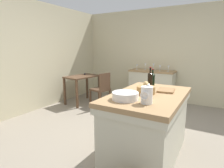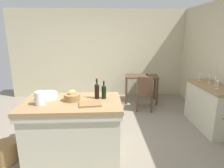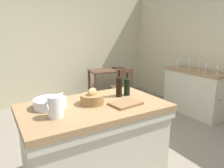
{
  "view_description": "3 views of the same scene",
  "coord_description": "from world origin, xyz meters",
  "px_view_note": "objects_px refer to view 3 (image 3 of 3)",
  "views": [
    {
      "loc": [
        -2.72,
        -1.27,
        1.52
      ],
      "look_at": [
        0.3,
        0.48,
        0.82
      ],
      "focal_mm": 29.51,
      "sensor_mm": 36.0,
      "label": 1
    },
    {
      "loc": [
        0.07,
        -3.23,
        1.88
      ],
      "look_at": [
        0.26,
        0.37,
        0.94
      ],
      "focal_mm": 30.59,
      "sensor_mm": 36.0,
      "label": 2
    },
    {
      "loc": [
        -1.27,
        -2.34,
        1.63
      ],
      "look_at": [
        0.36,
        0.41,
        0.84
      ],
      "focal_mm": 33.62,
      "sensor_mm": 36.0,
      "label": 3
    }
  ],
  "objects_px": {
    "wine_glass_left": "(206,67)",
    "wash_bowl": "(50,103)",
    "wine_bottle_dark": "(127,86)",
    "wine_bottle_amber": "(119,86)",
    "wine_glass_far_right": "(178,63)",
    "pitcher": "(55,106)",
    "side_cabinet": "(195,92)",
    "writing_desk": "(109,75)",
    "wine_glass_right": "(190,62)",
    "wooden_chair": "(122,87)",
    "island_table": "(95,141)",
    "wine_glass_far_left": "(218,68)",
    "wine_glass_middle": "(200,64)",
    "cutting_board": "(126,103)",
    "bread_basket": "(92,98)"
  },
  "relations": [
    {
      "from": "pitcher",
      "to": "wine_glass_middle",
      "type": "height_order",
      "value": "pitcher"
    },
    {
      "from": "island_table",
      "to": "wine_bottle_amber",
      "type": "bearing_deg",
      "value": 16.49
    },
    {
      "from": "island_table",
      "to": "pitcher",
      "type": "height_order",
      "value": "pitcher"
    },
    {
      "from": "island_table",
      "to": "writing_desk",
      "type": "distance_m",
      "value": 2.88
    },
    {
      "from": "wine_glass_left",
      "to": "wine_glass_right",
      "type": "distance_m",
      "value": 0.46
    },
    {
      "from": "island_table",
      "to": "side_cabinet",
      "type": "relative_size",
      "value": 1.18
    },
    {
      "from": "wash_bowl",
      "to": "wine_glass_left",
      "type": "relative_size",
      "value": 1.96
    },
    {
      "from": "wine_bottle_dark",
      "to": "wine_glass_left",
      "type": "distance_m",
      "value": 2.17
    },
    {
      "from": "pitcher",
      "to": "wine_bottle_dark",
      "type": "distance_m",
      "value": 0.94
    },
    {
      "from": "side_cabinet",
      "to": "wine_glass_left",
      "type": "xyz_separation_m",
      "value": [
        -0.04,
        -0.23,
        0.56
      ]
    },
    {
      "from": "writing_desk",
      "to": "wash_bowl",
      "type": "distance_m",
      "value": 3.01
    },
    {
      "from": "writing_desk",
      "to": "wine_bottle_dark",
      "type": "xyz_separation_m",
      "value": [
        -1.07,
        -2.31,
        0.38
      ]
    },
    {
      "from": "wine_glass_right",
      "to": "wine_bottle_dark",
      "type": "bearing_deg",
      "value": -157.39
    },
    {
      "from": "wine_glass_left",
      "to": "wine_bottle_dark",
      "type": "bearing_deg",
      "value": -167.44
    },
    {
      "from": "wine_glass_far_right",
      "to": "island_table",
      "type": "bearing_deg",
      "value": -154.42
    },
    {
      "from": "side_cabinet",
      "to": "wine_bottle_dark",
      "type": "distance_m",
      "value": 2.35
    },
    {
      "from": "wash_bowl",
      "to": "wine_glass_left",
      "type": "height_order",
      "value": "wine_glass_left"
    },
    {
      "from": "wine_glass_far_left",
      "to": "wine_glass_middle",
      "type": "relative_size",
      "value": 0.82
    },
    {
      "from": "wash_bowl",
      "to": "wine_glass_right",
      "type": "relative_size",
      "value": 1.72
    },
    {
      "from": "wooden_chair",
      "to": "side_cabinet",
      "type": "bearing_deg",
      "value": -39.76
    },
    {
      "from": "island_table",
      "to": "wash_bowl",
      "type": "xyz_separation_m",
      "value": [
        -0.41,
        0.15,
        0.46
      ]
    },
    {
      "from": "island_table",
      "to": "wine_bottle_dark",
      "type": "distance_m",
      "value": 0.73
    },
    {
      "from": "writing_desk",
      "to": "wine_glass_far_right",
      "type": "relative_size",
      "value": 6.24
    },
    {
      "from": "wine_bottle_amber",
      "to": "wine_glass_far_right",
      "type": "relative_size",
      "value": 2.08
    },
    {
      "from": "bread_basket",
      "to": "writing_desk",
      "type": "bearing_deg",
      "value": 56.77
    },
    {
      "from": "wine_bottle_dark",
      "to": "island_table",
      "type": "bearing_deg",
      "value": -167.53
    },
    {
      "from": "writing_desk",
      "to": "cutting_board",
      "type": "distance_m",
      "value": 2.89
    },
    {
      "from": "side_cabinet",
      "to": "wine_bottle_amber",
      "type": "relative_size",
      "value": 3.88
    },
    {
      "from": "wine_glass_far_left",
      "to": "wine_glass_far_right",
      "type": "bearing_deg",
      "value": 92.09
    },
    {
      "from": "writing_desk",
      "to": "wooden_chair",
      "type": "bearing_deg",
      "value": -93.46
    },
    {
      "from": "wine_glass_far_right",
      "to": "wine_bottle_amber",
      "type": "bearing_deg",
      "value": -153.0
    },
    {
      "from": "wooden_chair",
      "to": "wine_glass_left",
      "type": "distance_m",
      "value": 1.68
    },
    {
      "from": "writing_desk",
      "to": "wine_bottle_dark",
      "type": "relative_size",
      "value": 3.4
    },
    {
      "from": "wooden_chair",
      "to": "wine_glass_middle",
      "type": "xyz_separation_m",
      "value": [
        1.18,
        -0.96,
        0.54
      ]
    },
    {
      "from": "wine_glass_left",
      "to": "wash_bowl",
      "type": "bearing_deg",
      "value": -171.88
    },
    {
      "from": "cutting_board",
      "to": "wine_glass_middle",
      "type": "relative_size",
      "value": 1.64
    },
    {
      "from": "wooden_chair",
      "to": "wine_glass_right",
      "type": "height_order",
      "value": "wine_glass_right"
    },
    {
      "from": "wine_glass_left",
      "to": "wine_glass_middle",
      "type": "xyz_separation_m",
      "value": [
        0.09,
        0.21,
        0.02
      ]
    },
    {
      "from": "wash_bowl",
      "to": "wine_bottle_dark",
      "type": "relative_size",
      "value": 1.12
    },
    {
      "from": "writing_desk",
      "to": "wine_glass_right",
      "type": "xyz_separation_m",
      "value": [
        1.14,
        -1.38,
        0.39
      ]
    },
    {
      "from": "side_cabinet",
      "to": "wine_glass_far_left",
      "type": "bearing_deg",
      "value": -92.36
    },
    {
      "from": "wine_bottle_dark",
      "to": "wine_glass_far_left",
      "type": "height_order",
      "value": "wine_bottle_dark"
    },
    {
      "from": "side_cabinet",
      "to": "bread_basket",
      "type": "xyz_separation_m",
      "value": [
        -2.65,
        -0.77,
        0.52
      ]
    },
    {
      "from": "writing_desk",
      "to": "cutting_board",
      "type": "bearing_deg",
      "value": -116.29
    },
    {
      "from": "wine_glass_left",
      "to": "wine_glass_middle",
      "type": "distance_m",
      "value": 0.23
    },
    {
      "from": "wine_bottle_amber",
      "to": "wine_glass_right",
      "type": "relative_size",
      "value": 1.74
    },
    {
      "from": "wine_glass_far_left",
      "to": "cutting_board",
      "type": "bearing_deg",
      "value": -167.37
    },
    {
      "from": "wine_bottle_dark",
      "to": "wine_glass_far_right",
      "type": "relative_size",
      "value": 1.84
    },
    {
      "from": "wine_glass_far_left",
      "to": "wine_glass_left",
      "type": "bearing_deg",
      "value": 96.94
    },
    {
      "from": "side_cabinet",
      "to": "wooden_chair",
      "type": "xyz_separation_m",
      "value": [
        -1.13,
        0.94,
        0.04
      ]
    }
  ]
}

